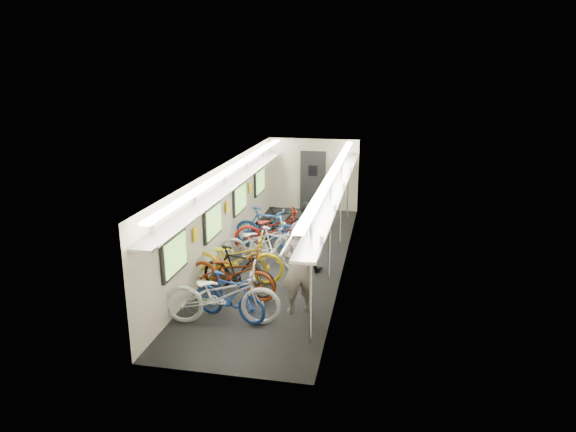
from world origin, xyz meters
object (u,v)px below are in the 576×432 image
at_px(passenger_mid, 306,236).
at_px(backpack, 306,239).
at_px(passenger_near, 298,267).
at_px(bicycle_1, 230,297).
at_px(bicycle_0, 222,295).

distance_m(passenger_mid, backpack, 1.58).
relative_size(passenger_near, passenger_mid, 1.13).
bearing_deg(bicycle_1, passenger_mid, -3.20).
bearing_deg(bicycle_0, passenger_mid, -28.95).
relative_size(bicycle_1, passenger_near, 0.83).
bearing_deg(bicycle_0, backpack, -51.32).
bearing_deg(passenger_mid, passenger_near, 96.35).
height_order(bicycle_0, passenger_mid, passenger_mid).
distance_m(passenger_near, backpack, 0.80).
distance_m(bicycle_1, backpack, 1.97).
bearing_deg(backpack, passenger_mid, 78.57).
xyz_separation_m(bicycle_0, backpack, (1.35, 1.45, 0.70)).
xyz_separation_m(bicycle_0, bicycle_1, (0.10, 0.17, -0.11)).
height_order(passenger_near, backpack, passenger_near).
height_order(passenger_mid, backpack, passenger_mid).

